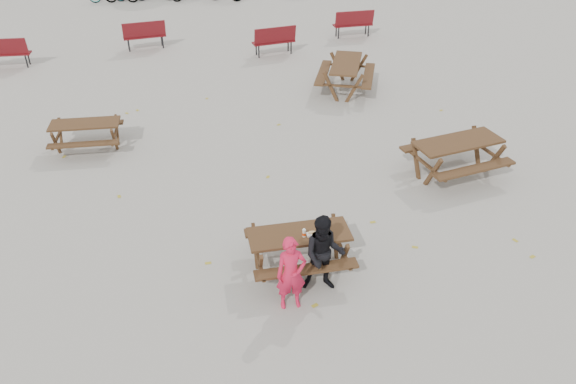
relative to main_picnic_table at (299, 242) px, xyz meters
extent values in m
plane|color=gray|center=(0.00, 0.00, -0.59)|extent=(80.00, 80.00, 0.00)
cube|color=#331C12|center=(0.00, 0.00, 0.16)|extent=(1.80, 0.70, 0.05)
cube|color=#331C12|center=(0.00, -0.60, -0.14)|extent=(1.80, 0.25, 0.05)
cube|color=#331C12|center=(0.00, 0.60, -0.14)|extent=(1.80, 0.25, 0.05)
cylinder|color=#331C12|center=(-0.75, -0.30, -0.22)|extent=(0.08, 0.08, 0.73)
cylinder|color=#331C12|center=(-0.75, 0.30, -0.22)|extent=(0.08, 0.08, 0.73)
cylinder|color=#331C12|center=(0.75, -0.30, -0.22)|extent=(0.08, 0.08, 0.73)
cylinder|color=#331C12|center=(0.75, 0.30, -0.22)|extent=(0.08, 0.08, 0.73)
cube|color=white|center=(0.20, -0.10, 0.21)|extent=(0.18, 0.11, 0.03)
ellipsoid|color=tan|center=(0.20, -0.10, 0.25)|extent=(0.14, 0.06, 0.05)
cylinder|color=silver|center=(0.06, -0.11, 0.26)|extent=(0.06, 0.06, 0.15)
cylinder|color=#DD3F0B|center=(0.06, -0.11, 0.25)|extent=(0.07, 0.07, 0.05)
cylinder|color=white|center=(0.06, -0.11, 0.35)|extent=(0.03, 0.03, 0.02)
imported|color=red|center=(-0.33, -0.93, 0.10)|extent=(0.51, 0.34, 1.38)
imported|color=black|center=(0.30, -0.60, 0.15)|extent=(0.82, 0.70, 1.47)
camera|label=1|loc=(-1.74, -7.68, 6.16)|focal=35.00mm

